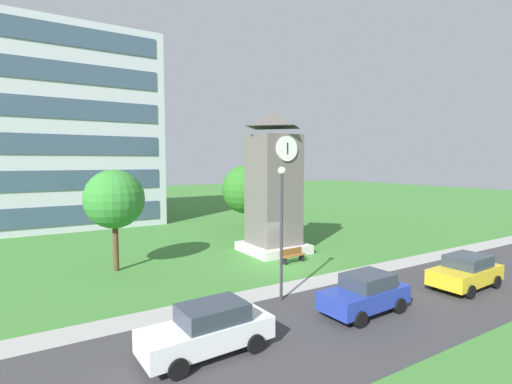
% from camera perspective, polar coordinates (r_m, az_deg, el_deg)
% --- Properties ---
extents(ground_plane, '(160.00, 160.00, 0.00)m').
position_cam_1_polar(ground_plane, '(24.17, 3.12, -10.89)').
color(ground_plane, '#3D7A33').
extents(street_asphalt, '(120.00, 7.20, 0.01)m').
position_cam_1_polar(street_asphalt, '(18.22, 18.92, -16.40)').
color(street_asphalt, '#38383A').
rests_on(street_asphalt, ground).
extents(kerb_strip, '(120.00, 1.60, 0.01)m').
position_cam_1_polar(kerb_strip, '(21.12, 9.46, -13.25)').
color(kerb_strip, '#9E9E99').
rests_on(kerb_strip, ground).
extents(office_building, '(20.43, 13.64, 19.20)m').
position_cam_1_polar(office_building, '(44.60, -29.14, 8.08)').
color(office_building, '#B7BCC6').
rests_on(office_building, ground).
extents(clock_tower, '(4.12, 4.12, 9.95)m').
position_cam_1_polar(clock_tower, '(26.70, 2.69, 0.25)').
color(clock_tower, '#605B56').
rests_on(clock_tower, ground).
extents(park_bench, '(1.83, 0.59, 0.88)m').
position_cam_1_polar(park_bench, '(24.55, 5.56, -9.55)').
color(park_bench, brown).
rests_on(park_bench, ground).
extents(street_lamp, '(0.36, 0.36, 6.24)m').
position_cam_1_polar(street_lamp, '(17.32, 3.91, -4.11)').
color(street_lamp, '#333338').
rests_on(street_lamp, ground).
extents(tree_by_building, '(3.47, 3.47, 6.02)m').
position_cam_1_polar(tree_by_building, '(23.44, -20.75, -1.05)').
color(tree_by_building, '#513823').
rests_on(tree_by_building, ground).
extents(tree_streetside, '(4.62, 4.62, 6.17)m').
position_cam_1_polar(tree_streetside, '(35.52, -1.50, 0.40)').
color(tree_streetside, '#513823').
rests_on(tree_streetside, ground).
extents(parked_car_white, '(4.53, 2.08, 1.69)m').
position_cam_1_polar(parked_car_white, '(13.49, -7.28, -19.96)').
color(parked_car_white, silver).
rests_on(parked_car_white, ground).
extents(parked_car_blue, '(4.11, 2.08, 1.69)m').
position_cam_1_polar(parked_car_blue, '(17.20, 16.27, -14.58)').
color(parked_car_blue, '#23389E').
rests_on(parked_car_blue, ground).
extents(parked_car_yellow, '(4.29, 2.21, 1.69)m').
position_cam_1_polar(parked_car_yellow, '(22.34, 29.30, -10.50)').
color(parked_car_yellow, gold).
rests_on(parked_car_yellow, ground).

